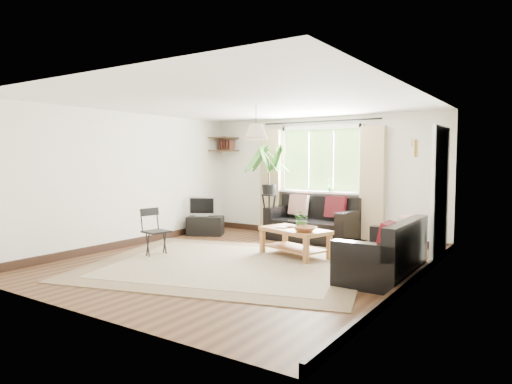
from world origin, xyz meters
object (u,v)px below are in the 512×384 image
Objects in this scene: sofa_right at (382,250)px; sofa_back at (312,220)px; folding_chair at (156,232)px; coffee_table at (295,243)px; palm_stand at (269,191)px; tv_stand at (205,226)px.

sofa_back is at bearing -134.46° from sofa_right.
sofa_right is at bearing -69.30° from folding_chair.
coffee_table is 0.60× the size of palm_stand.
sofa_right reaches higher than coffee_table.
tv_stand is 2.12m from folding_chair.
coffee_table is at bearing -48.64° from folding_chair.
tv_stand is 0.94× the size of folding_chair.
palm_stand is (-2.93, 1.87, 0.56)m from sofa_right.
sofa_right is at bearing -44.06° from tv_stand.
sofa_right is 0.85× the size of palm_stand.
sofa_back is at bearing -10.31° from tv_stand.
palm_stand is (-1.35, 1.38, 0.70)m from coffee_table.
sofa_back is 2.23× the size of folding_chair.
folding_chair reaches higher than coffee_table.
sofa_back reaches higher than tv_stand.
palm_stand reaches higher than coffee_table.
tv_stand is (-2.14, -0.61, -0.21)m from sofa_back.
tv_stand is at bearing 27.39° from folding_chair.
sofa_back is 2.23m from tv_stand.
sofa_back reaches higher than folding_chair.
sofa_back is 1.08× the size of sofa_right.
coffee_table is (0.41, -1.44, -0.17)m from sofa_back.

